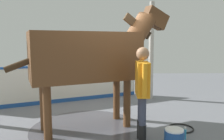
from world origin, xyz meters
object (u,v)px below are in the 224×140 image
(horse, at_px, (91,55))
(handler, at_px, (142,87))
(wash_bucket, at_px, (174,139))
(bottle_shampoo, at_px, (185,133))
(hose_coil, at_px, (181,128))

(horse, relative_size, handler, 1.92)
(wash_bucket, height_order, bottle_shampoo, wash_bucket)
(wash_bucket, relative_size, hose_coil, 0.67)
(handler, bearing_deg, wash_bucket, 149.44)
(bottle_shampoo, distance_m, hose_coil, 0.51)
(horse, distance_m, bottle_shampoo, 2.44)
(horse, bearing_deg, handler, -57.77)
(handler, relative_size, bottle_shampoo, 7.35)
(handler, relative_size, hose_coil, 3.31)
(horse, relative_size, wash_bucket, 9.52)
(horse, height_order, hose_coil, horse)
(horse, height_order, handler, horse)
(wash_bucket, distance_m, hose_coil, 0.99)
(handler, relative_size, wash_bucket, 4.95)
(horse, bearing_deg, hose_coil, -27.01)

